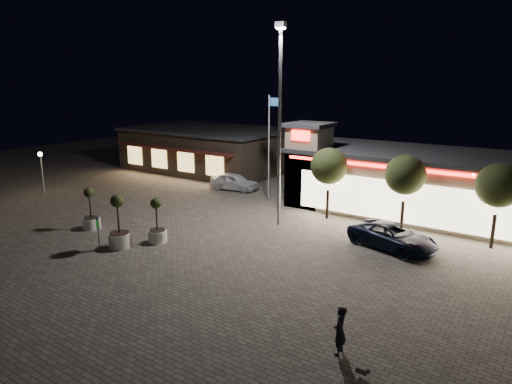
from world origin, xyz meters
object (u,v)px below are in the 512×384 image
Objects in this scene: white_sedan at (234,182)px; planter_left at (91,216)px; pedestrian at (340,331)px; pickup_truck at (393,237)px; planter_mid at (119,231)px; valet_sign at (98,227)px.

white_sedan is 1.59× the size of planter_left.
pedestrian is 18.77m from planter_left.
pickup_truck is at bearing -176.15° from pedestrian.
pedestrian is at bearing -11.30° from planter_left.
planter_left is at bearing -106.68° from pedestrian.
pickup_truck is 15.10m from planter_mid.
planter_left is (-16.63, -7.22, 0.13)m from pickup_truck.
white_sedan is 13.44m from planter_left.
planter_left is at bearing 130.20° from pickup_truck.
white_sedan is 15.55m from valet_sign.
pedestrian is (17.35, -17.08, 0.15)m from white_sedan.
valet_sign reaches higher than pedestrian.
pedestrian is 0.65× the size of planter_left.
white_sedan is 24.34m from pedestrian.
white_sedan is 2.44× the size of pedestrian.
planter_mid reaches higher than planter_left.
planter_left is (-1.06, -13.40, 0.10)m from white_sedan.
pickup_truck is 16.76m from white_sedan.
planter_left is at bearing 169.47° from white_sedan.
valet_sign is (3.36, -1.98, 0.46)m from planter_left.
planter_mid reaches higher than valet_sign.
planter_left reaches higher than pickup_truck.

